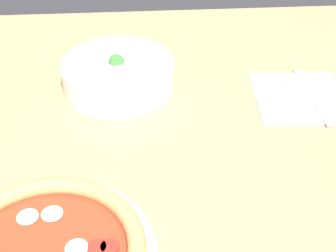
{
  "coord_description": "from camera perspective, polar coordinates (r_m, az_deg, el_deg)",
  "views": [
    {
      "loc": [
        0.04,
        -0.7,
        1.29
      ],
      "look_at": [
        0.08,
        -0.04,
        0.78
      ],
      "focal_mm": 50.0,
      "sensor_mm": 36.0,
      "label": 1
    }
  ],
  "objects": [
    {
      "name": "dining_table",
      "position": [
        0.94,
        -5.18,
        -4.51
      ],
      "size": [
        1.24,
        1.01,
        0.76
      ],
      "color": "tan",
      "rests_on": "ground_plane"
    },
    {
      "name": "bowl",
      "position": [
        0.97,
        -6.12,
        6.5
      ],
      "size": [
        0.23,
        0.23,
        0.08
      ],
      "color": "white",
      "rests_on": "dining_table"
    },
    {
      "name": "napkin",
      "position": [
        0.98,
        15.8,
        3.41
      ],
      "size": [
        0.19,
        0.19,
        0.0
      ],
      "color": "white",
      "rests_on": "dining_table"
    },
    {
      "name": "fork",
      "position": [
        0.97,
        14.35,
        3.5
      ],
      "size": [
        0.02,
        0.18,
        0.0
      ],
      "rotation": [
        0.0,
        0.0,
        1.59
      ],
      "color": "silver",
      "rests_on": "napkin"
    },
    {
      "name": "knife",
      "position": [
        0.98,
        17.24,
        3.32
      ],
      "size": [
        0.02,
        0.2,
        0.01
      ],
      "rotation": [
        0.0,
        0.0,
        1.59
      ],
      "color": "silver",
      "rests_on": "napkin"
    }
  ]
}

